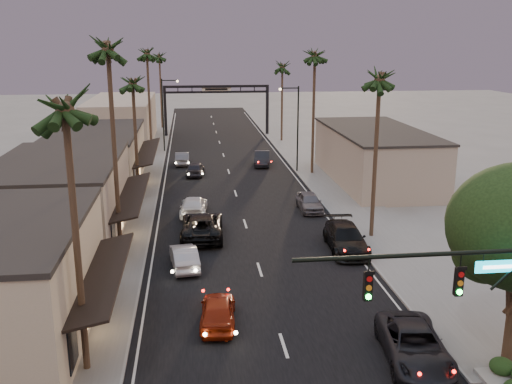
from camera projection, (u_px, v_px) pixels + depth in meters
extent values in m
plane|color=slate|center=(233.00, 185.00, 54.87)|extent=(200.00, 200.00, 0.00)
cube|color=black|center=(229.00, 174.00, 59.67)|extent=(14.00, 120.00, 0.02)
cube|color=slate|center=(142.00, 162.00, 65.30)|extent=(5.00, 92.00, 0.12)
cube|color=slate|center=(305.00, 158.00, 67.44)|extent=(5.00, 92.00, 0.12)
cube|color=gray|center=(60.00, 202.00, 39.27)|extent=(8.00, 14.00, 5.50)
cube|color=#B9AB8D|center=(96.00, 159.00, 54.69)|extent=(8.00, 16.00, 5.00)
cube|color=gray|center=(122.00, 121.00, 76.63)|extent=(8.00, 20.00, 6.00)
cube|color=gray|center=(375.00, 157.00, 55.80)|extent=(8.00, 18.00, 5.00)
cylinder|color=black|center=(416.00, 255.00, 19.00)|extent=(8.40, 0.16, 0.16)
cube|color=black|center=(368.00, 286.00, 19.10)|extent=(0.28, 0.22, 1.00)
cube|color=black|center=(459.00, 282.00, 19.45)|extent=(0.28, 0.22, 1.00)
cube|color=#0B93AD|center=(502.00, 266.00, 19.49)|extent=(1.90, 0.08, 0.42)
cylinder|color=#38281C|center=(511.00, 329.00, 24.33)|extent=(0.52, 0.52, 3.20)
sphere|color=black|center=(485.00, 250.00, 23.89)|extent=(2.80, 2.80, 2.80)
cube|color=black|center=(165.00, 112.00, 81.92)|extent=(0.40, 0.40, 7.00)
cube|color=black|center=(267.00, 111.00, 83.59)|extent=(0.40, 0.40, 7.00)
cube|color=black|center=(216.00, 86.00, 81.83)|extent=(15.20, 0.35, 0.35)
cube|color=black|center=(216.00, 92.00, 82.03)|extent=(15.20, 0.30, 0.30)
cube|color=beige|center=(216.00, 89.00, 81.91)|extent=(4.20, 0.12, 1.00)
cylinder|color=black|center=(298.00, 130.00, 59.32)|extent=(0.16, 0.16, 9.00)
cylinder|color=black|center=(289.00, 88.00, 58.09)|extent=(2.00, 0.12, 0.12)
sphere|color=#FFD899|center=(280.00, 89.00, 58.02)|extent=(0.30, 0.30, 0.30)
cylinder|color=black|center=(163.00, 116.00, 70.17)|extent=(0.16, 0.16, 9.00)
cylinder|color=black|center=(170.00, 80.00, 69.18)|extent=(2.00, 0.12, 0.12)
sphere|color=#FFD899|center=(177.00, 81.00, 69.30)|extent=(0.30, 0.30, 0.30)
cylinder|color=#38281C|center=(77.00, 248.00, 22.74)|extent=(0.28, 0.28, 11.00)
sphere|color=black|center=(64.00, 94.00, 21.16)|extent=(3.20, 3.20, 3.20)
cylinder|color=#38281C|center=(115.00, 159.00, 34.96)|extent=(0.28, 0.28, 13.00)
sphere|color=black|center=(107.00, 39.00, 33.12)|extent=(3.20, 3.20, 3.20)
cylinder|color=#38281C|center=(136.00, 143.00, 48.78)|extent=(0.28, 0.28, 10.00)
sphere|color=black|center=(132.00, 77.00, 47.33)|extent=(3.20, 3.20, 3.20)
cylinder|color=#38281C|center=(149.00, 107.00, 66.75)|extent=(0.28, 0.28, 12.00)
sphere|color=black|center=(147.00, 49.00, 65.05)|extent=(3.20, 3.20, 3.20)
cylinder|color=#38281C|center=(375.00, 161.00, 39.06)|extent=(0.28, 0.28, 11.00)
sphere|color=black|center=(380.00, 70.00, 37.49)|extent=(3.20, 3.20, 3.20)
cylinder|color=#38281C|center=(313.00, 116.00, 58.13)|extent=(0.28, 0.28, 12.00)
sphere|color=black|center=(315.00, 50.00, 56.42)|extent=(3.20, 3.20, 3.20)
cylinder|color=#38281C|center=(282.00, 105.00, 77.58)|extent=(0.28, 0.28, 10.00)
sphere|color=black|center=(282.00, 63.00, 76.13)|extent=(3.20, 3.20, 3.20)
cylinder|color=#38281C|center=(161.00, 93.00, 88.98)|extent=(0.28, 0.28, 11.00)
sphere|color=black|center=(159.00, 53.00, 87.41)|extent=(3.20, 3.20, 3.20)
imported|color=maroon|center=(218.00, 311.00, 27.89)|extent=(2.03, 4.36, 1.44)
imported|color=black|center=(202.00, 225.00, 40.26)|extent=(3.16, 6.37, 1.74)
imported|color=#9E9EA3|center=(184.00, 257.00, 34.89)|extent=(1.98, 4.38, 1.40)
imported|color=silver|center=(194.00, 206.00, 45.52)|extent=(2.41, 5.13, 1.45)
imported|color=black|center=(195.00, 169.00, 58.70)|extent=(2.13, 4.38, 1.44)
imported|color=#525358|center=(182.00, 158.00, 63.82)|extent=(1.51, 4.33, 1.43)
imported|color=black|center=(414.00, 345.00, 24.66)|extent=(3.23, 5.84, 1.55)
imported|color=black|center=(346.00, 238.00, 37.73)|extent=(2.67, 5.93, 1.69)
imported|color=#57575D|center=(309.00, 202.00, 46.62)|extent=(1.75, 4.33, 1.48)
imported|color=black|center=(262.00, 158.00, 63.47)|extent=(2.27, 4.92, 1.56)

